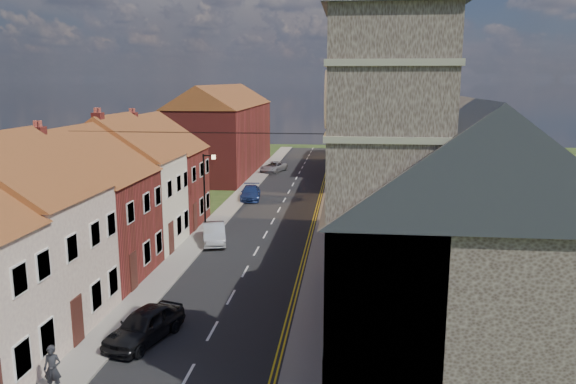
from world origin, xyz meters
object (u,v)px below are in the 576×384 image
(car_mid, at_px, (214,233))
(car_distant, at_px, (273,167))
(car_far, at_px, (251,193))
(pedestrian_left, at_px, (53,369))
(lamppost, at_px, (206,191))
(car_near, at_px, (145,325))
(church, at_px, (443,225))

(car_mid, xyz_separation_m, car_distant, (0.00, 30.40, -0.06))
(car_far, distance_m, pedestrian_left, 33.67)
(lamppost, bearing_deg, car_near, -85.65)
(lamppost, bearing_deg, car_far, 87.50)
(car_near, height_order, car_distant, car_near)
(lamppost, bearing_deg, church, -51.70)
(car_mid, distance_m, pedestrian_left, 19.28)
(car_distant, height_order, pedestrian_left, pedestrian_left)
(car_near, bearing_deg, church, 10.04)
(car_near, bearing_deg, car_distant, 107.56)
(car_distant, bearing_deg, pedestrian_left, -74.42)
(car_near, xyz_separation_m, car_mid, (-0.55, 14.83, -0.04))
(car_mid, bearing_deg, car_near, -103.04)
(car_mid, distance_m, car_distant, 30.40)
(car_far, bearing_deg, pedestrian_left, -98.75)
(car_mid, xyz_separation_m, car_far, (0.00, 14.40, -0.05))
(car_far, height_order, car_distant, car_far)
(church, height_order, car_far, church)
(church, xyz_separation_m, car_mid, (-12.56, 16.27, -5.19))
(car_mid, relative_size, car_distant, 0.92)
(church, relative_size, car_near, 3.59)
(church, distance_m, car_far, 33.56)
(car_distant, bearing_deg, car_mid, -73.05)
(lamppost, bearing_deg, car_distant, 88.83)
(lamppost, height_order, car_distant, lamppost)
(lamppost, xyz_separation_m, car_distant, (0.61, 30.00, -2.91))
(church, bearing_deg, car_far, 112.27)
(lamppost, height_order, car_far, lamppost)
(church, distance_m, car_mid, 21.20)
(lamppost, distance_m, car_distant, 30.15)
(car_far, bearing_deg, car_near, -95.66)
(car_near, height_order, car_mid, car_near)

